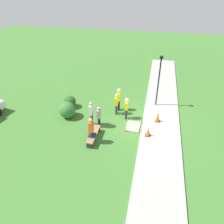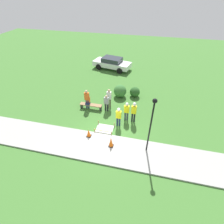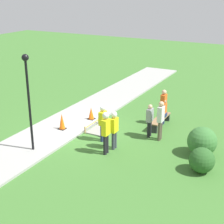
{
  "view_description": "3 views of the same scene",
  "coord_description": "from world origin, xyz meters",
  "px_view_note": "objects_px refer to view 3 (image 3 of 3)",
  "views": [
    {
      "loc": [
        -12.92,
        -0.55,
        9.16
      ],
      "look_at": [
        -0.64,
        2.07,
        1.17
      ],
      "focal_mm": 35.0,
      "sensor_mm": 36.0,
      "label": 1
    },
    {
      "loc": [
        2.42,
        -9.01,
        9.24
      ],
      "look_at": [
        -0.13,
        1.81,
        0.82
      ],
      "focal_mm": 28.0,
      "sensor_mm": 36.0,
      "label": 2
    },
    {
      "loc": [
        12.9,
        8.33,
        6.65
      ],
      "look_at": [
        -0.33,
        1.26,
        1.12
      ],
      "focal_mm": 55.0,
      "sensor_mm": 36.0,
      "label": 3
    }
  ],
  "objects_px": {
    "traffic_cone_far_patch": "(62,121)",
    "worker_supervisor": "(106,129)",
    "worker_trainee": "(114,127)",
    "park_bench": "(160,120)",
    "traffic_cone_near_patch": "(91,113)",
    "lamppost_near": "(28,89)",
    "person_seated_on_bench": "(163,110)",
    "bystander_in_gray_shirt": "(161,118)",
    "bystander_in_white_shirt": "(150,119)",
    "worker_assistant": "(103,120)",
    "bystander_in_orange_shirt": "(163,105)"
  },
  "relations": [
    {
      "from": "worker_assistant",
      "to": "traffic_cone_far_patch",
      "type": "bearing_deg",
      "value": -91.13
    },
    {
      "from": "worker_supervisor",
      "to": "bystander_in_white_shirt",
      "type": "height_order",
      "value": "worker_supervisor"
    },
    {
      "from": "traffic_cone_far_patch",
      "to": "lamppost_near",
      "type": "height_order",
      "value": "lamppost_near"
    },
    {
      "from": "worker_assistant",
      "to": "worker_trainee",
      "type": "height_order",
      "value": "worker_trainee"
    },
    {
      "from": "bystander_in_white_shirt",
      "to": "worker_assistant",
      "type": "bearing_deg",
      "value": -50.16
    },
    {
      "from": "worker_supervisor",
      "to": "bystander_in_gray_shirt",
      "type": "bearing_deg",
      "value": 147.7
    },
    {
      "from": "lamppost_near",
      "to": "person_seated_on_bench",
      "type": "bearing_deg",
      "value": 145.08
    },
    {
      "from": "traffic_cone_far_patch",
      "to": "bystander_in_white_shirt",
      "type": "xyz_separation_m",
      "value": [
        -1.36,
        3.99,
        0.4
      ]
    },
    {
      "from": "bystander_in_orange_shirt",
      "to": "bystander_in_white_shirt",
      "type": "relative_size",
      "value": 1.15
    },
    {
      "from": "park_bench",
      "to": "bystander_in_gray_shirt",
      "type": "xyz_separation_m",
      "value": [
        1.52,
        0.57,
        0.74
      ]
    },
    {
      "from": "bystander_in_gray_shirt",
      "to": "traffic_cone_far_patch",
      "type": "bearing_deg",
      "value": -74.46
    },
    {
      "from": "bystander_in_orange_shirt",
      "to": "lamppost_near",
      "type": "relative_size",
      "value": 0.45
    },
    {
      "from": "traffic_cone_near_patch",
      "to": "park_bench",
      "type": "relative_size",
      "value": 0.32
    },
    {
      "from": "bystander_in_orange_shirt",
      "to": "lamppost_near",
      "type": "bearing_deg",
      "value": -34.55
    },
    {
      "from": "park_bench",
      "to": "lamppost_near",
      "type": "relative_size",
      "value": 0.48
    },
    {
      "from": "worker_trainee",
      "to": "lamppost_near",
      "type": "height_order",
      "value": "lamppost_near"
    },
    {
      "from": "park_bench",
      "to": "worker_supervisor",
      "type": "height_order",
      "value": "worker_supervisor"
    },
    {
      "from": "park_bench",
      "to": "bystander_in_white_shirt",
      "type": "xyz_separation_m",
      "value": [
        1.43,
        0.01,
        0.56
      ]
    },
    {
      "from": "traffic_cone_near_patch",
      "to": "park_bench",
      "type": "height_order",
      "value": "traffic_cone_near_patch"
    },
    {
      "from": "traffic_cone_far_patch",
      "to": "person_seated_on_bench",
      "type": "distance_m",
      "value": 5.08
    },
    {
      "from": "traffic_cone_far_patch",
      "to": "worker_trainee",
      "type": "distance_m",
      "value": 3.22
    },
    {
      "from": "traffic_cone_near_patch",
      "to": "lamppost_near",
      "type": "height_order",
      "value": "lamppost_near"
    },
    {
      "from": "person_seated_on_bench",
      "to": "worker_assistant",
      "type": "xyz_separation_m",
      "value": [
        3.12,
        -1.73,
        0.2
      ]
    },
    {
      "from": "worker_supervisor",
      "to": "worker_trainee",
      "type": "height_order",
      "value": "worker_supervisor"
    },
    {
      "from": "worker_trainee",
      "to": "bystander_in_white_shirt",
      "type": "height_order",
      "value": "worker_trainee"
    },
    {
      "from": "traffic_cone_far_patch",
      "to": "person_seated_on_bench",
      "type": "height_order",
      "value": "person_seated_on_bench"
    },
    {
      "from": "worker_assistant",
      "to": "park_bench",
      "type": "bearing_deg",
      "value": 149.32
    },
    {
      "from": "traffic_cone_near_patch",
      "to": "worker_assistant",
      "type": "distance_m",
      "value": 2.61
    },
    {
      "from": "traffic_cone_far_patch",
      "to": "worker_supervisor",
      "type": "distance_m",
      "value": 3.31
    },
    {
      "from": "park_bench",
      "to": "worker_assistant",
      "type": "bearing_deg",
      "value": -30.68
    },
    {
      "from": "worker_supervisor",
      "to": "bystander_in_gray_shirt",
      "type": "xyz_separation_m",
      "value": [
        -2.37,
        1.5,
        -0.06
      ]
    },
    {
      "from": "park_bench",
      "to": "lamppost_near",
      "type": "distance_m",
      "value": 6.85
    },
    {
      "from": "traffic_cone_near_patch",
      "to": "worker_trainee",
      "type": "xyz_separation_m",
      "value": [
        2.32,
        2.58,
        0.6
      ]
    },
    {
      "from": "worker_assistant",
      "to": "lamppost_near",
      "type": "relative_size",
      "value": 0.42
    },
    {
      "from": "person_seated_on_bench",
      "to": "bystander_in_gray_shirt",
      "type": "relative_size",
      "value": 0.48
    },
    {
      "from": "worker_supervisor",
      "to": "worker_assistant",
      "type": "bearing_deg",
      "value": -144.71
    },
    {
      "from": "person_seated_on_bench",
      "to": "bystander_in_gray_shirt",
      "type": "xyz_separation_m",
      "value": [
        1.81,
        0.52,
        0.27
      ]
    },
    {
      "from": "worker_supervisor",
      "to": "bystander_in_orange_shirt",
      "type": "relative_size",
      "value": 1.02
    },
    {
      "from": "worker_supervisor",
      "to": "park_bench",
      "type": "bearing_deg",
      "value": 166.57
    },
    {
      "from": "person_seated_on_bench",
      "to": "bystander_in_orange_shirt",
      "type": "relative_size",
      "value": 0.49
    },
    {
      "from": "worker_assistant",
      "to": "worker_trainee",
      "type": "bearing_deg",
      "value": 59.99
    },
    {
      "from": "traffic_cone_near_patch",
      "to": "worker_trainee",
      "type": "relative_size",
      "value": 0.37
    },
    {
      "from": "park_bench",
      "to": "person_seated_on_bench",
      "type": "xyz_separation_m",
      "value": [
        -0.28,
        0.05,
        0.47
      ]
    },
    {
      "from": "park_bench",
      "to": "worker_trainee",
      "type": "height_order",
      "value": "worker_trainee"
    },
    {
      "from": "worker_supervisor",
      "to": "bystander_in_orange_shirt",
      "type": "height_order",
      "value": "worker_supervisor"
    },
    {
      "from": "bystander_in_orange_shirt",
      "to": "bystander_in_white_shirt",
      "type": "xyz_separation_m",
      "value": [
        1.75,
        -0.02,
        -0.16
      ]
    },
    {
      "from": "person_seated_on_bench",
      "to": "lamppost_near",
      "type": "xyz_separation_m",
      "value": [
        5.47,
        -3.82,
        1.95
      ]
    },
    {
      "from": "person_seated_on_bench",
      "to": "bystander_in_gray_shirt",
      "type": "height_order",
      "value": "bystander_in_gray_shirt"
    },
    {
      "from": "worker_assistant",
      "to": "worker_supervisor",
      "type": "bearing_deg",
      "value": 35.29
    },
    {
      "from": "park_bench",
      "to": "lamppost_near",
      "type": "bearing_deg",
      "value": -35.98
    }
  ]
}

